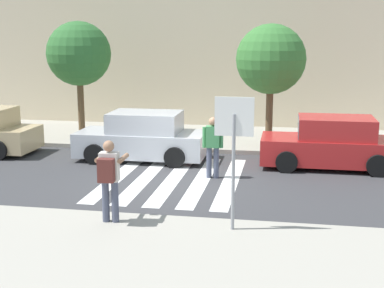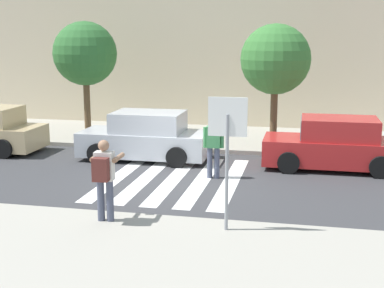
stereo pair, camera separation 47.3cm
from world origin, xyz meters
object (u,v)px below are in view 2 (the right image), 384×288
object	(u,v)px
parked_car_silver	(146,137)
parked_car_red	(335,145)
pedestrian_crossing	(214,144)
stop_sign	(227,134)
photographer_with_backpack	(104,173)
street_tree_center	(275,60)
street_tree_west	(85,54)

from	to	relation	value
parked_car_silver	parked_car_red	xyz separation A→B (m)	(5.87, -0.00, 0.00)
parked_car_silver	pedestrian_crossing	bearing A→B (deg)	-35.55
stop_sign	parked_car_red	world-z (taller)	stop_sign
photographer_with_backpack	street_tree_center	bearing A→B (deg)	70.11
parked_car_red	street_tree_center	bearing A→B (deg)	133.45
parked_car_red	street_tree_west	world-z (taller)	street_tree_west
stop_sign	parked_car_red	size ratio (longest dim) A/B	0.65
photographer_with_backpack	parked_car_red	distance (m)	7.85
parked_car_silver	street_tree_center	xyz separation A→B (m)	(3.93, 2.05, 2.40)
stop_sign	street_tree_center	world-z (taller)	street_tree_center
street_tree_center	parked_car_red	bearing A→B (deg)	-46.55
photographer_with_backpack	street_tree_west	world-z (taller)	street_tree_west
pedestrian_crossing	street_tree_west	size ratio (longest dim) A/B	0.40
stop_sign	pedestrian_crossing	xyz separation A→B (m)	(-1.00, 4.27, -1.11)
street_tree_west	parked_car_red	bearing A→B (deg)	-16.25
stop_sign	parked_car_silver	size ratio (longest dim) A/B	0.65
parked_car_silver	street_tree_center	world-z (taller)	street_tree_center
parked_car_silver	street_tree_center	bearing A→B (deg)	27.60
parked_car_silver	street_tree_center	size ratio (longest dim) A/B	0.98
parked_car_silver	stop_sign	bearing A→B (deg)	-59.92
parked_car_silver	street_tree_west	distance (m)	4.76
photographer_with_backpack	parked_car_red	xyz separation A→B (m)	(4.90, 6.11, -0.44)
stop_sign	street_tree_center	size ratio (longest dim) A/B	0.64
pedestrian_crossing	parked_car_red	size ratio (longest dim) A/B	0.42
parked_car_silver	parked_car_red	bearing A→B (deg)	-0.00
photographer_with_backpack	parked_car_silver	world-z (taller)	photographer_with_backpack
parked_car_silver	photographer_with_backpack	bearing A→B (deg)	-80.94
photographer_with_backpack	parked_car_silver	distance (m)	6.20
stop_sign	street_tree_west	xyz separation A→B (m)	(-6.60, 8.68, 1.16)
photographer_with_backpack	pedestrian_crossing	xyz separation A→B (m)	(1.54, 4.31, -0.19)
stop_sign	pedestrian_crossing	size ratio (longest dim) A/B	1.54
stop_sign	photographer_with_backpack	world-z (taller)	stop_sign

